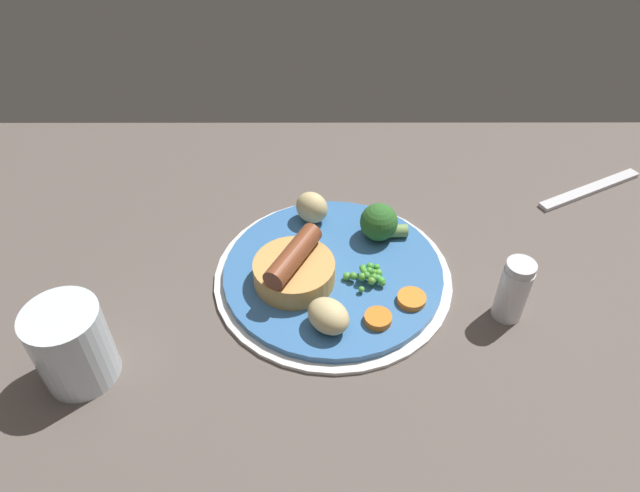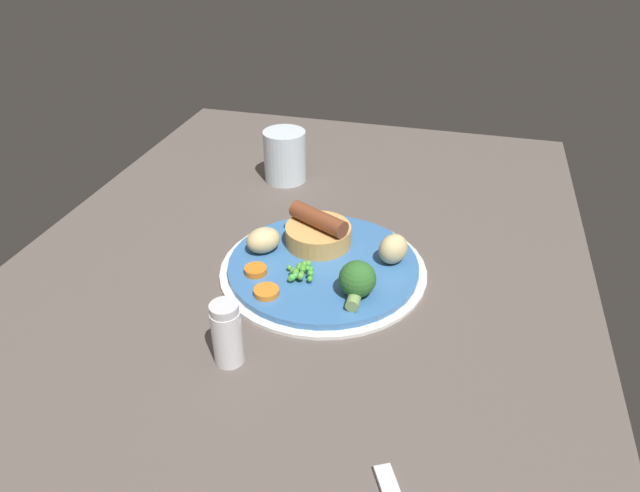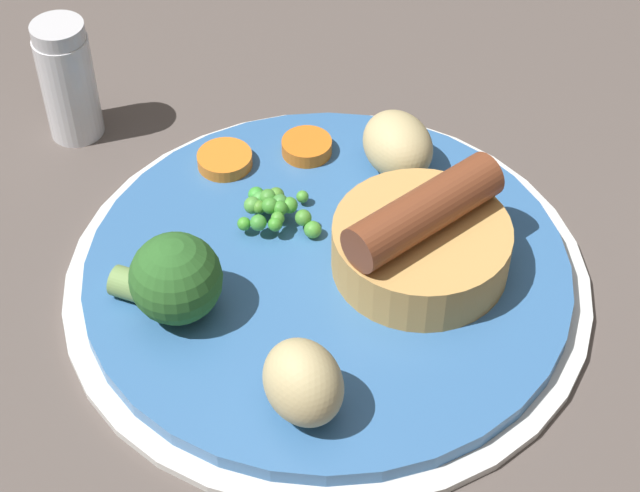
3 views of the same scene
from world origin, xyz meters
TOP-DOWN VIEW (x-y plane):
  - dining_table at (0.00, 0.00)cm, footprint 110.00×80.00cm
  - dinner_plate at (-1.61, -3.86)cm, footprint 28.35×28.35cm
  - sausage_pudding at (2.90, -1.96)cm, footprint 9.40×9.40cm
  - pea_pile at (-5.65, -1.85)cm, footprint 4.88×4.08cm
  - broccoli_floret_near at (-7.51, -9.72)cm, footprint 6.08×4.72cm
  - potato_chunk_0 at (-0.93, 4.95)cm, footprint 6.18×6.16cm
  - potato_chunk_2 at (0.97, -12.95)cm, footprint 5.57×5.36cm
  - carrot_slice_0 at (-6.32, 4.20)cm, footprint 4.08×4.08cm
  - carrot_slice_2 at (-10.30, 1.30)cm, footprint 4.53×4.53cm
  - salt_shaker at (-21.05, 1.97)cm, footprint 3.33×3.33cm

SIDE VIEW (x-z plane):
  - dining_table at x=0.00cm, z-range 0.00..3.00cm
  - dinner_plate at x=-1.61cm, z-range 2.87..4.27cm
  - carrot_slice_2 at x=-10.30cm, z-range 4.40..5.17cm
  - carrot_slice_0 at x=-6.32cm, z-range 4.40..5.27cm
  - pea_pile at x=-5.65cm, z-range 4.46..6.28cm
  - potato_chunk_0 at x=-0.93cm, z-range 4.40..7.93cm
  - sausage_pudding at x=2.90cm, z-range 3.69..8.96cm
  - potato_chunk_2 at x=0.97cm, z-range 4.40..8.56cm
  - broccoli_floret_near at x=-7.51cm, z-range 4.31..9.03cm
  - salt_shaker at x=-21.05cm, z-range 2.96..10.83cm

